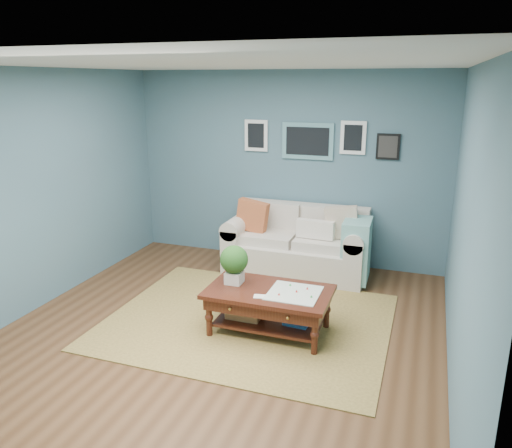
% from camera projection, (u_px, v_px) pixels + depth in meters
% --- Properties ---
extents(room_shell, '(5.00, 5.02, 2.70)m').
position_uv_depth(room_shell, '(218.00, 208.00, 4.87)').
color(room_shell, brown).
rests_on(room_shell, ground).
extents(area_rug, '(3.02, 2.42, 0.01)m').
position_uv_depth(area_rug, '(248.00, 321.00, 5.50)').
color(area_rug, brown).
rests_on(area_rug, ground).
extents(loveseat, '(1.95, 0.89, 1.00)m').
position_uv_depth(loveseat, '(303.00, 244.00, 6.80)').
color(loveseat, beige).
rests_on(loveseat, ground).
extents(coffee_table, '(1.28, 0.75, 0.90)m').
position_uv_depth(coffee_table, '(263.00, 296.00, 5.19)').
color(coffee_table, '#37120B').
rests_on(coffee_table, ground).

